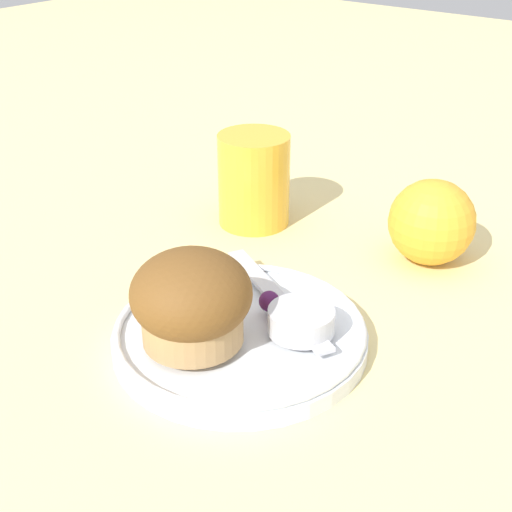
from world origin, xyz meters
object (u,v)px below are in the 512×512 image
object	(u,v)px
juice_glass	(254,180)
orange_fruit	(432,222)
butter_knife	(278,298)
muffin	(192,301)

from	to	relation	value
juice_glass	orange_fruit	bearing A→B (deg)	11.08
butter_knife	orange_fruit	xyz separation A→B (m)	(0.05, 0.17, 0.02)
butter_knife	juice_glass	xyz separation A→B (m)	(-0.13, 0.14, 0.03)
juice_glass	muffin	bearing A→B (deg)	-62.43
muffin	orange_fruit	distance (m)	0.27
muffin	juice_glass	world-z (taller)	juice_glass
butter_knife	orange_fruit	world-z (taller)	orange_fruit
muffin	butter_knife	bearing A→B (deg)	78.40
muffin	butter_knife	distance (m)	0.09
butter_knife	orange_fruit	distance (m)	0.18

